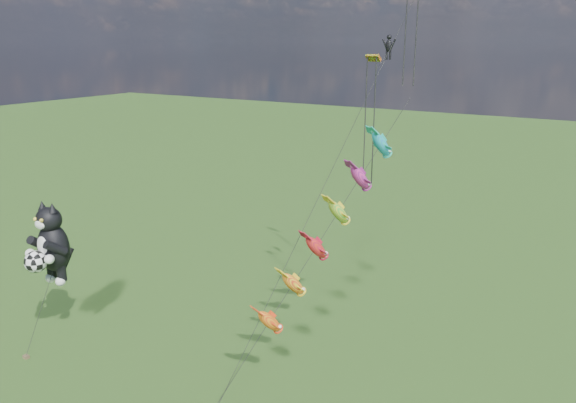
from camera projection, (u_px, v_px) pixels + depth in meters
The scene contains 4 objects.
ground at pixel (47, 358), 38.42m from camera, with size 300.00×300.00×0.00m, color #183B0E.
cat_kite_rig at pixel (50, 244), 38.49m from camera, with size 2.72×4.19×10.46m.
fish_windsock_rig at pixel (327, 230), 34.39m from camera, with size 5.91×14.92×17.32m.
parafoil_rig at pixel (386, 51), 36.52m from camera, with size 5.65×17.00×27.26m.
Camera 1 is at (31.78, -20.44, 20.89)m, focal length 35.00 mm.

